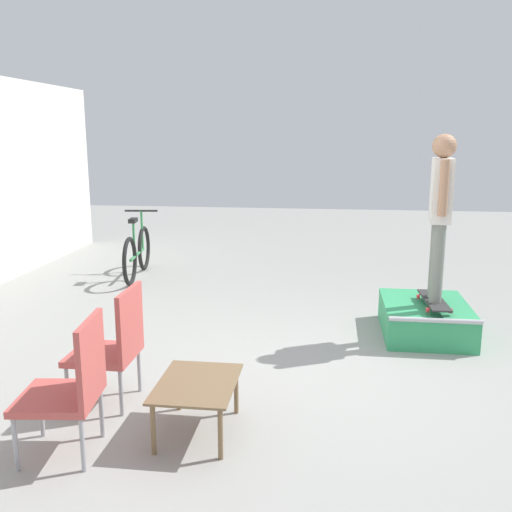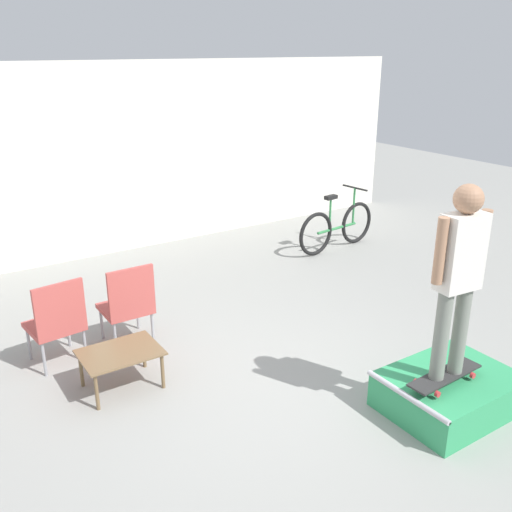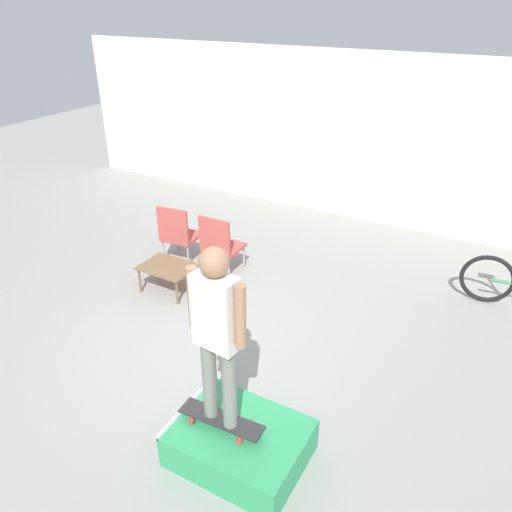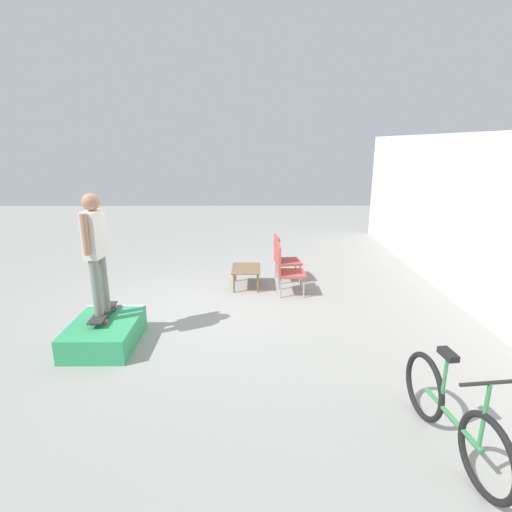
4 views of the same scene
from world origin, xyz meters
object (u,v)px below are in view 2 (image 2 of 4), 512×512
(person_skater, at_px, (459,268))
(bicycle, at_px, (337,227))
(skate_ramp_box, at_px, (449,392))
(coffee_table, at_px, (120,356))
(patio_chair_right, at_px, (128,303))
(skateboard_on_ramp, at_px, (445,376))
(patio_chair_left, at_px, (57,320))

(person_skater, height_order, bicycle, person_skater)
(bicycle, bearing_deg, skate_ramp_box, -123.81)
(person_skater, bearing_deg, coffee_table, 143.16)
(patio_chair_right, height_order, bicycle, bicycle)
(person_skater, distance_m, coffee_table, 3.25)
(skateboard_on_ramp, relative_size, patio_chair_left, 0.83)
(coffee_table, relative_size, bicycle, 0.45)
(patio_chair_left, bearing_deg, person_skater, 126.39)
(skate_ramp_box, xyz_separation_m, bicycle, (2.09, 4.00, 0.20))
(person_skater, relative_size, coffee_table, 2.27)
(skate_ramp_box, xyz_separation_m, coffee_table, (-2.41, 2.01, 0.17))
(skateboard_on_ramp, xyz_separation_m, bicycle, (2.25, 4.05, -0.05))
(skate_ramp_box, relative_size, bicycle, 0.71)
(person_skater, bearing_deg, skate_ramp_box, 23.53)
(skateboard_on_ramp, height_order, bicycle, bicycle)
(coffee_table, bearing_deg, skate_ramp_box, -39.81)
(skate_ramp_box, distance_m, patio_chair_right, 3.45)
(person_skater, relative_size, patio_chair_right, 1.77)
(patio_chair_right, distance_m, bicycle, 4.28)
(skate_ramp_box, bearing_deg, person_skater, -162.12)
(skate_ramp_box, height_order, person_skater, person_skater)
(patio_chair_right, bearing_deg, bicycle, -163.59)
(skate_ramp_box, bearing_deg, patio_chair_right, 125.94)
(patio_chair_right, bearing_deg, person_skater, 123.09)
(skate_ramp_box, relative_size, skateboard_on_ramp, 1.48)
(person_skater, distance_m, patio_chair_right, 3.51)
(skate_ramp_box, bearing_deg, skateboard_on_ramp, -162.12)
(bicycle, bearing_deg, skateboard_on_ramp, -125.27)
(coffee_table, bearing_deg, patio_chair_left, 116.36)
(skateboard_on_ramp, bearing_deg, patio_chair_left, 130.37)
(skate_ramp_box, relative_size, person_skater, 0.70)
(skate_ramp_box, xyz_separation_m, person_skater, (-0.16, -0.05, 1.29))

